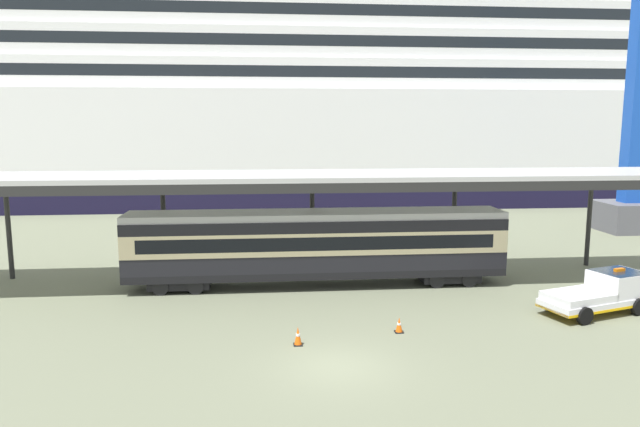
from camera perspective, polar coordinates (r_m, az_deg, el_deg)
name	(u,v)px	position (r m, az deg, el deg)	size (l,w,h in m)	color
ground_plane	(338,367)	(22.05, 1.78, -14.72)	(400.00, 400.00, 0.00)	#6C7259
cruise_ship	(263,72)	(70.60, -5.58, 13.61)	(127.89, 23.98, 43.16)	black
platform_canopy	(316,178)	(31.66, -0.40, 3.48)	(43.19, 5.89, 6.13)	#B2B2B2
train_carriage	(317,244)	(31.77, -0.33, -3.03)	(20.34, 2.81, 4.11)	black
service_truck	(603,292)	(30.68, 25.93, -6.87)	(5.57, 3.48, 2.02)	white
traffic_cone_near	(399,325)	(25.46, 7.73, -10.74)	(0.36, 0.36, 0.65)	black
traffic_cone_mid	(298,336)	(23.87, -2.17, -11.88)	(0.36, 0.36, 0.76)	black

